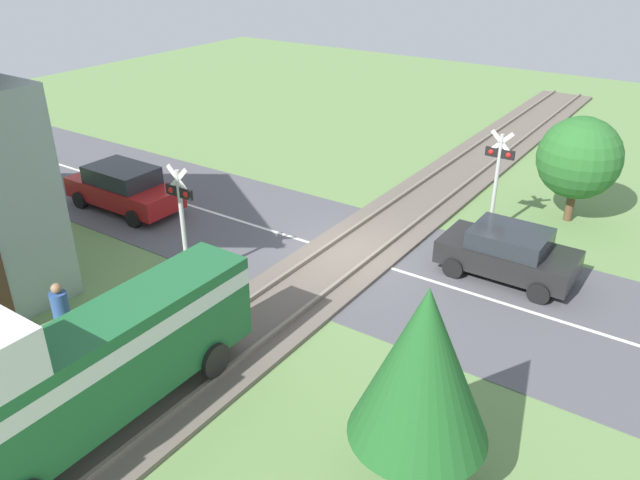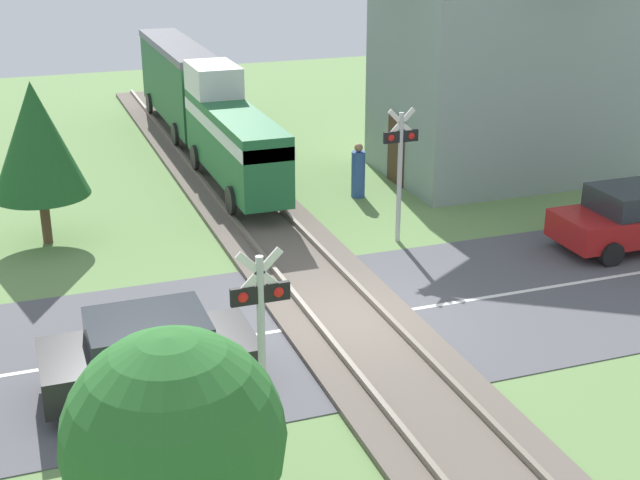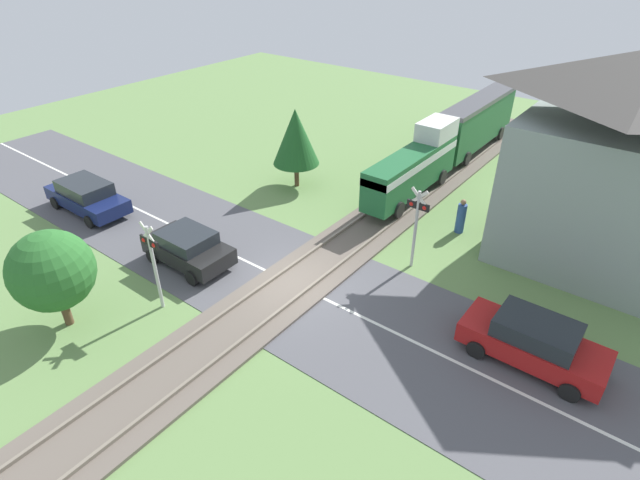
# 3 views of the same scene
# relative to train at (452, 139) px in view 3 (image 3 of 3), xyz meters

# --- Properties ---
(ground_plane) EXTENTS (60.00, 60.00, 0.00)m
(ground_plane) POSITION_rel_train_xyz_m (0.00, -13.18, -1.87)
(ground_plane) COLOR #66894C
(road_surface) EXTENTS (48.00, 6.40, 0.02)m
(road_surface) POSITION_rel_train_xyz_m (0.00, -13.18, -1.85)
(road_surface) COLOR #515156
(road_surface) RESTS_ON ground_plane
(track_bed) EXTENTS (2.80, 48.00, 0.24)m
(track_bed) POSITION_rel_train_xyz_m (0.00, -13.18, -1.80)
(track_bed) COLOR #665B51
(track_bed) RESTS_ON ground_plane
(train) EXTENTS (1.58, 15.30, 3.18)m
(train) POSITION_rel_train_xyz_m (0.00, 0.00, 0.00)
(train) COLOR #1E6033
(train) RESTS_ON track_bed
(car_near_crossing) EXTENTS (3.67, 1.97, 1.44)m
(car_near_crossing) POSITION_rel_train_xyz_m (-4.23, -14.62, -1.10)
(car_near_crossing) COLOR black
(car_near_crossing) RESTS_ON ground_plane
(car_far_side) EXTENTS (4.26, 1.89, 1.56)m
(car_far_side) POSITION_rel_train_xyz_m (8.28, -11.74, -1.06)
(car_far_side) COLOR #A81919
(car_far_side) RESTS_ON ground_plane
(car_behind_queue) EXTENTS (4.55, 1.94, 1.51)m
(car_behind_queue) POSITION_rel_train_xyz_m (-11.48, -14.62, -1.08)
(car_behind_queue) COLOR #141E4C
(car_behind_queue) RESTS_ON ground_plane
(crossing_signal_west_approach) EXTENTS (0.90, 0.18, 3.40)m
(crossing_signal_west_approach) POSITION_rel_train_xyz_m (-2.88, -17.00, 0.30)
(crossing_signal_west_approach) COLOR #B7B7B7
(crossing_signal_west_approach) RESTS_ON ground_plane
(crossing_signal_east_approach) EXTENTS (0.90, 0.18, 3.40)m
(crossing_signal_east_approach) POSITION_rel_train_xyz_m (2.88, -9.36, 0.30)
(crossing_signal_east_approach) COLOR #B7B7B7
(crossing_signal_east_approach) RESTS_ON ground_plane
(station_building) EXTENTS (8.12, 5.37, 8.32)m
(station_building) POSITION_rel_train_xyz_m (8.61, -4.90, 2.20)
(station_building) COLOR gray
(station_building) RESTS_ON ground_plane
(pedestrian_by_station) EXTENTS (0.39, 0.39, 1.59)m
(pedestrian_by_station) POSITION_rel_train_xyz_m (3.28, -5.74, -1.14)
(pedestrian_by_station) COLOR #2D4C8E
(pedestrian_by_station) RESTS_ON ground_plane
(tree_roadside_hedge) EXTENTS (2.35, 2.35, 4.07)m
(tree_roadside_hedge) POSITION_rel_train_xyz_m (-5.43, -6.50, 0.79)
(tree_roadside_hedge) COLOR brown
(tree_roadside_hedge) RESTS_ON ground_plane
(tree_beyond_track) EXTENTS (2.66, 2.66, 3.52)m
(tree_beyond_track) POSITION_rel_train_xyz_m (-4.67, -19.50, 0.31)
(tree_beyond_track) COLOR brown
(tree_beyond_track) RESTS_ON ground_plane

